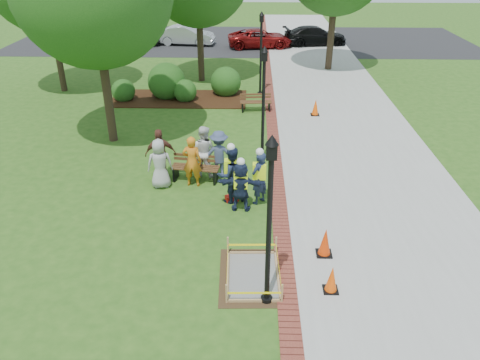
{
  "coord_description": "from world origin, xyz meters",
  "views": [
    {
      "loc": [
        0.86,
        -11.48,
        7.77
      ],
      "look_at": [
        0.5,
        1.2,
        1.0
      ],
      "focal_mm": 35.0,
      "sensor_mm": 36.0,
      "label": 1
    }
  ],
  "objects_px": {
    "wet_concrete_pad": "(253,269)",
    "bench_near": "(196,173)",
    "hivis_worker_b": "(259,176)",
    "hivis_worker_c": "(231,173)",
    "lamp_near": "(270,212)",
    "cone_front": "(332,280)",
    "hivis_worker_a": "(241,184)"
  },
  "relations": [
    {
      "from": "hivis_worker_a",
      "to": "hivis_worker_b",
      "type": "height_order",
      "value": "hivis_worker_b"
    },
    {
      "from": "cone_front",
      "to": "lamp_near",
      "type": "relative_size",
      "value": 0.17
    },
    {
      "from": "wet_concrete_pad",
      "to": "bench_near",
      "type": "xyz_separation_m",
      "value": [
        -2.03,
        5.15,
        0.05
      ]
    },
    {
      "from": "bench_near",
      "to": "lamp_near",
      "type": "height_order",
      "value": "lamp_near"
    },
    {
      "from": "cone_front",
      "to": "hivis_worker_c",
      "type": "height_order",
      "value": "hivis_worker_c"
    },
    {
      "from": "wet_concrete_pad",
      "to": "cone_front",
      "type": "xyz_separation_m",
      "value": [
        1.9,
        -0.48,
        0.12
      ]
    },
    {
      "from": "wet_concrete_pad",
      "to": "bench_near",
      "type": "distance_m",
      "value": 5.54
    },
    {
      "from": "lamp_near",
      "to": "hivis_worker_a",
      "type": "distance_m",
      "value": 4.47
    },
    {
      "from": "wet_concrete_pad",
      "to": "hivis_worker_c",
      "type": "distance_m",
      "value": 3.92
    },
    {
      "from": "wet_concrete_pad",
      "to": "hivis_worker_b",
      "type": "bearing_deg",
      "value": 87.31
    },
    {
      "from": "bench_near",
      "to": "cone_front",
      "type": "height_order",
      "value": "bench_near"
    },
    {
      "from": "wet_concrete_pad",
      "to": "lamp_near",
      "type": "relative_size",
      "value": 0.55
    },
    {
      "from": "hivis_worker_b",
      "to": "hivis_worker_c",
      "type": "distance_m",
      "value": 0.89
    },
    {
      "from": "cone_front",
      "to": "hivis_worker_c",
      "type": "relative_size",
      "value": 0.36
    },
    {
      "from": "lamp_near",
      "to": "hivis_worker_b",
      "type": "height_order",
      "value": "lamp_near"
    },
    {
      "from": "cone_front",
      "to": "bench_near",
      "type": "bearing_deg",
      "value": 124.87
    },
    {
      "from": "hivis_worker_a",
      "to": "hivis_worker_c",
      "type": "height_order",
      "value": "hivis_worker_c"
    },
    {
      "from": "hivis_worker_c",
      "to": "hivis_worker_b",
      "type": "bearing_deg",
      "value": -5.38
    },
    {
      "from": "hivis_worker_b",
      "to": "hivis_worker_c",
      "type": "relative_size",
      "value": 0.94
    },
    {
      "from": "hivis_worker_b",
      "to": "cone_front",
      "type": "bearing_deg",
      "value": -67.59
    },
    {
      "from": "wet_concrete_pad",
      "to": "hivis_worker_a",
      "type": "distance_m",
      "value": 3.34
    },
    {
      "from": "wet_concrete_pad",
      "to": "cone_front",
      "type": "relative_size",
      "value": 3.22
    },
    {
      "from": "lamp_near",
      "to": "hivis_worker_a",
      "type": "xyz_separation_m",
      "value": [
        -0.72,
        4.11,
        -1.59
      ]
    },
    {
      "from": "hivis_worker_b",
      "to": "hivis_worker_c",
      "type": "xyz_separation_m",
      "value": [
        -0.89,
        0.08,
        0.05
      ]
    },
    {
      "from": "bench_near",
      "to": "hivis_worker_c",
      "type": "xyz_separation_m",
      "value": [
        1.31,
        -1.37,
        0.71
      ]
    },
    {
      "from": "bench_near",
      "to": "cone_front",
      "type": "relative_size",
      "value": 2.34
    },
    {
      "from": "cone_front",
      "to": "hivis_worker_a",
      "type": "bearing_deg",
      "value": 121.55
    },
    {
      "from": "hivis_worker_a",
      "to": "hivis_worker_b",
      "type": "xyz_separation_m",
      "value": [
        0.57,
        0.45,
        0.06
      ]
    },
    {
      "from": "cone_front",
      "to": "lamp_near",
      "type": "bearing_deg",
      "value": -166.48
    },
    {
      "from": "lamp_near",
      "to": "hivis_worker_c",
      "type": "relative_size",
      "value": 2.1
    },
    {
      "from": "bench_near",
      "to": "hivis_worker_c",
      "type": "relative_size",
      "value": 0.84
    },
    {
      "from": "bench_near",
      "to": "hivis_worker_a",
      "type": "relative_size",
      "value": 0.95
    }
  ]
}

